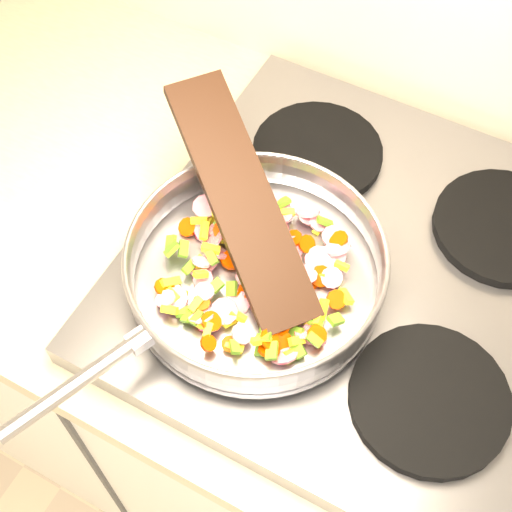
% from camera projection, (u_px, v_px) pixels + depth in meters
% --- Properties ---
extents(cooktop, '(0.60, 0.60, 0.04)m').
position_uv_depth(cooktop, '(364.00, 273.00, 0.96)').
color(cooktop, '#939399').
rests_on(cooktop, counter_top).
extents(grate_fl, '(0.19, 0.19, 0.02)m').
position_uv_depth(grate_fl, '(222.00, 300.00, 0.90)').
color(grate_fl, black).
rests_on(grate_fl, cooktop).
extents(grate_fr, '(0.19, 0.19, 0.02)m').
position_uv_depth(grate_fr, '(429.00, 399.00, 0.83)').
color(grate_fr, black).
rests_on(grate_fr, cooktop).
extents(grate_bl, '(0.19, 0.19, 0.02)m').
position_uv_depth(grate_bl, '(317.00, 152.00, 1.04)').
color(grate_bl, black).
rests_on(grate_bl, cooktop).
extents(grate_br, '(0.19, 0.19, 0.02)m').
position_uv_depth(grate_br, '(503.00, 227.00, 0.97)').
color(grate_br, black).
rests_on(grate_br, cooktop).
extents(saute_pan, '(0.37, 0.51, 0.06)m').
position_uv_depth(saute_pan, '(255.00, 267.00, 0.88)').
color(saute_pan, '#9E9EA5').
rests_on(saute_pan, grate_fl).
extents(vegetable_heap, '(0.26, 0.26, 0.05)m').
position_uv_depth(vegetable_heap, '(258.00, 273.00, 0.89)').
color(vegetable_heap, '#CD1440').
rests_on(vegetable_heap, saute_pan).
extents(wooden_spatula, '(0.31, 0.27, 0.13)m').
position_uv_depth(wooden_spatula, '(241.00, 199.00, 0.88)').
color(wooden_spatula, black).
rests_on(wooden_spatula, saute_pan).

